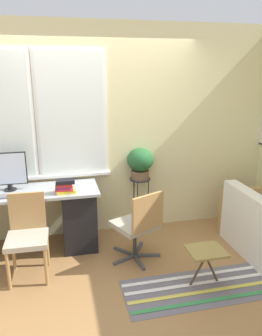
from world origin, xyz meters
The scene contains 13 objects.
ground_plane centered at (0.00, 0.00, 0.00)m, with size 14.00×14.00×0.00m, color #9E7042.
wall_back_with_window centered at (-0.04, 0.67, 1.36)m, with size 9.00×0.12×2.70m.
desk centered at (-1.08, 0.30, 0.41)m, with size 2.03×0.59×0.77m.
monitor centered at (-1.07, 0.38, 1.01)m, with size 0.41×0.14×0.45m.
keyboard centered at (-1.08, 0.15, 0.78)m, with size 0.37×0.12×0.02m.
mouse centered at (-0.82, 0.16, 0.79)m, with size 0.04×0.07×0.04m.
book_stack centered at (-0.45, 0.14, 0.85)m, with size 0.23×0.16×0.16m.
desk_chair_wooden centered at (-0.87, -0.20, 0.48)m, with size 0.43×0.44×0.88m.
office_chair_swivel centered at (0.34, -0.19, 0.45)m, with size 0.59×0.60×0.85m.
plant_stand centered at (0.54, 0.54, 0.65)m, with size 0.28×0.28×0.74m.
potted_plant centered at (0.54, 0.54, 0.97)m, with size 0.34×0.34×0.41m.
floor_rug_striped centered at (0.82, -0.85, 0.00)m, with size 1.58×0.60×0.01m.
folding_stool centered at (0.89, -0.79, 0.35)m, with size 0.37×0.31×0.40m.
Camera 1 is at (-0.50, -3.46, 2.12)m, focal length 35.00 mm.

